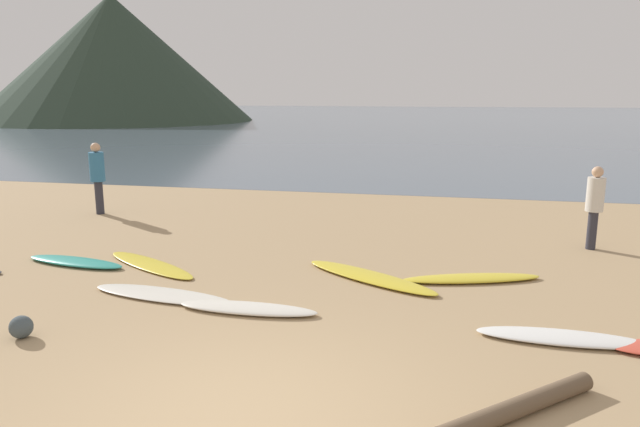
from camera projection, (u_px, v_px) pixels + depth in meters
ground_plane at (372, 215)px, 15.02m from camera, size 120.00×120.00×0.20m
ocean_water at (430, 118)px, 65.22m from camera, size 140.00×100.00×0.01m
headland_hill at (114, 59)px, 59.03m from camera, size 27.50×27.50×12.39m
surfboard_1 at (75, 262)px, 10.40m from camera, size 2.05×0.76×0.10m
surfboard_2 at (150, 265)px, 10.28m from camera, size 2.35×1.65×0.06m
surfboard_3 at (162, 295)px, 8.76m from camera, size 2.41×0.89×0.07m
surfboard_4 at (248, 308)px, 8.17m from camera, size 1.99×0.48×0.10m
surfboard_5 at (369, 277)px, 9.57m from camera, size 2.51×1.83×0.09m
surfboard_6 at (471, 278)px, 9.49m from camera, size 2.33×1.12×0.09m
surfboard_7 at (562, 337)px, 7.21m from camera, size 2.06×0.54×0.09m
person_0 at (595, 201)px, 11.23m from camera, size 0.33×0.33×1.62m
person_1 at (97, 172)px, 14.48m from camera, size 0.36×0.36×1.78m
driftwood_log at (519, 407)px, 5.54m from camera, size 1.59×1.49×0.19m
beach_rock_near at (21, 327)px, 7.29m from camera, size 0.29×0.29×0.29m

